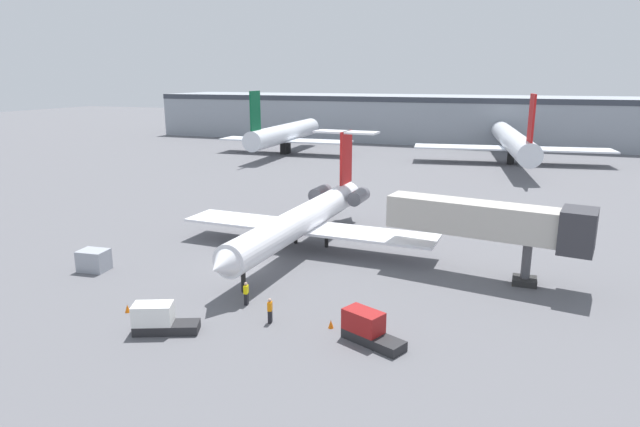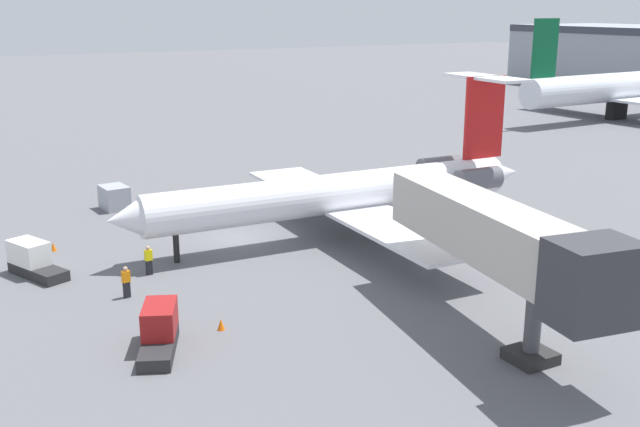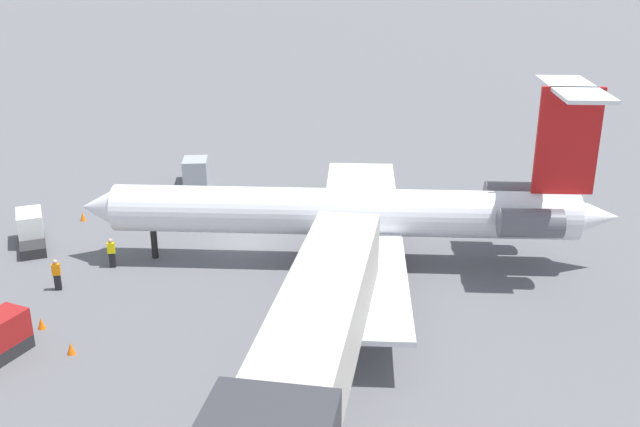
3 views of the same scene
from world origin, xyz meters
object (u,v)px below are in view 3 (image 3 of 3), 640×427
regional_jet (361,211)px  baggage_tug_lead (31,231)px  jet_bridge (311,350)px  cargo_container_uld (196,170)px  traffic_cone_far (83,216)px  ground_crew_loader (112,253)px  traffic_cone_mid (41,323)px  traffic_cone_near (71,348)px  ground_crew_marshaller (57,275)px

regional_jet → baggage_tug_lead: bearing=-96.8°
jet_bridge → cargo_container_uld: jet_bridge is taller
traffic_cone_far → baggage_tug_lead: bearing=-24.2°
regional_jet → traffic_cone_far: bearing=-109.4°
regional_jet → cargo_container_uld: regional_jet is taller
ground_crew_loader → traffic_cone_far: bearing=-150.9°
baggage_tug_lead → traffic_cone_far: (-3.88, 1.74, -0.56)m
traffic_cone_mid → ground_crew_loader: bearing=168.4°
baggage_tug_lead → traffic_cone_far: size_ratio=7.69×
ground_crew_loader → regional_jet: bearing=93.5°
traffic_cone_near → traffic_cone_far: 16.64m
regional_jet → traffic_cone_mid: bearing=-63.2°
ground_crew_loader → baggage_tug_lead: (-3.14, -5.66, -0.02)m
traffic_cone_near → baggage_tug_lead: bearing=-152.2°
jet_bridge → traffic_cone_near: bearing=-124.0°
cargo_container_uld → traffic_cone_mid: 22.17m
cargo_container_uld → ground_crew_loader: bearing=-7.3°
ground_crew_marshaller → traffic_cone_mid: size_ratio=3.07×
traffic_cone_near → cargo_container_uld: bearing=177.1°
baggage_tug_lead → ground_crew_marshaller: bearing=31.5°
jet_bridge → traffic_cone_near: (-7.17, -10.63, -4.37)m
baggage_tug_lead → regional_jet: bearing=83.2°
baggage_tug_lead → cargo_container_uld: baggage_tug_lead is taller
ground_crew_loader → baggage_tug_lead: size_ratio=0.40×
cargo_container_uld → traffic_cone_near: 24.12m
jet_bridge → traffic_cone_far: size_ratio=28.88×
ground_crew_marshaller → baggage_tug_lead: (-5.94, -3.64, -0.02)m
regional_jet → traffic_cone_near: (9.78, -12.92, -2.80)m
traffic_cone_near → traffic_cone_mid: bearing=-135.8°
ground_crew_marshaller → baggage_tug_lead: size_ratio=0.40×
ground_crew_loader → traffic_cone_near: ground_crew_loader is taller
jet_bridge → cargo_container_uld: (-31.25, -9.40, -3.77)m
traffic_cone_mid → cargo_container_uld: bearing=171.3°
ground_crew_loader → cargo_container_uld: bearing=172.7°
traffic_cone_mid → ground_crew_marshaller: bearing=-171.1°
jet_bridge → ground_crew_marshaller: (-13.33, -13.37, -3.79)m
ground_crew_marshaller → traffic_cone_mid: 4.07m
ground_crew_loader → traffic_cone_near: bearing=4.6°
regional_jet → baggage_tug_lead: 19.57m
regional_jet → cargo_container_uld: (-14.30, -11.69, -2.21)m
regional_jet → traffic_cone_mid: size_ratio=53.37×
traffic_cone_mid → traffic_cone_far: (-13.80, -2.52, 0.00)m
ground_crew_loader → traffic_cone_mid: size_ratio=3.07×
regional_jet → jet_bridge: 17.17m
ground_crew_loader → traffic_cone_far: size_ratio=3.07×
baggage_tug_lead → traffic_cone_mid: baggage_tug_lead is taller
regional_jet → ground_crew_marshaller: (3.62, -15.66, -2.22)m
regional_jet → jet_bridge: regional_jet is taller
regional_jet → baggage_tug_lead: regional_jet is taller
cargo_container_uld → regional_jet: bearing=39.3°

